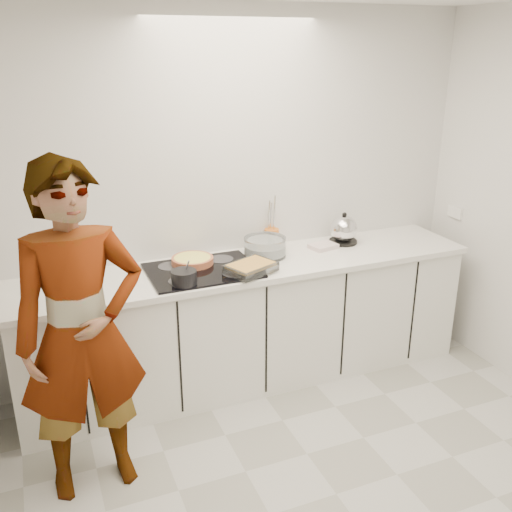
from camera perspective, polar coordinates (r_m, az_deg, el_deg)
name	(u,v)px	position (r m, az deg, el deg)	size (l,w,h in m)	color
floor	(336,494)	(3.44, 8.04, -22.51)	(3.60, 3.20, 0.00)	#B8B8B3
wall_back	(233,198)	(4.10, -2.28, 5.85)	(3.60, 0.00, 2.60)	silver
base_cabinets	(250,325)	(4.13, -0.57, -6.89)	(3.20, 0.58, 0.87)	white
countertop	(250,266)	(3.95, -0.59, -1.01)	(3.24, 0.64, 0.04)	white
hob	(202,270)	(3.81, -5.38, -1.45)	(0.72, 0.54, 0.01)	black
tart_dish	(192,260)	(3.91, -6.38, -0.41)	(0.37, 0.37, 0.05)	#AB593A
saucepan	(184,277)	(3.58, -7.21, -2.12)	(0.20, 0.20, 0.15)	black
baking_dish	(251,267)	(3.74, -0.52, -1.13)	(0.37, 0.33, 0.06)	silver
mixing_bowl	(265,248)	(4.05, 0.90, 0.84)	(0.30, 0.30, 0.14)	silver
tea_towel	(323,246)	(4.25, 6.74, 0.98)	(0.19, 0.14, 0.03)	white
kettle	(344,230)	(4.36, 8.75, 2.57)	(0.26, 0.26, 0.24)	black
utensil_crock	(272,238)	(4.25, 1.58, 1.83)	(0.11, 0.11, 0.14)	orange
cook	(82,334)	(3.10, -17.04, -7.48)	(0.68, 0.44, 1.85)	white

